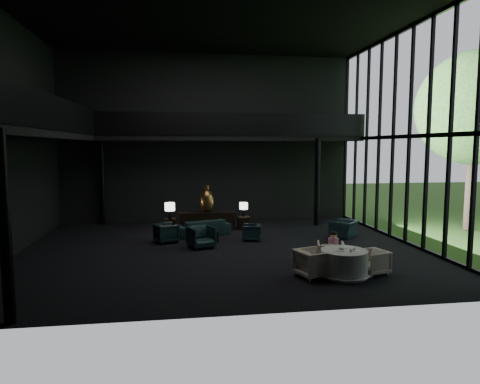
{
  "coord_description": "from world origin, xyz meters",
  "views": [
    {
      "loc": [
        -1.53,
        -14.79,
        3.65
      ],
      "look_at": [
        0.71,
        0.5,
        1.98
      ],
      "focal_mm": 32.0,
      "sensor_mm": 36.0,
      "label": 1
    }
  ],
  "objects": [
    {
      "name": "dining_table",
      "position": [
        3.05,
        -3.65,
        0.33
      ],
      "size": [
        1.47,
        1.47,
        0.75
      ],
      "color": "white",
      "rests_on": "floor"
    },
    {
      "name": "side_table_right",
      "position": [
        1.32,
        3.51,
        0.28
      ],
      "size": [
        0.51,
        0.51,
        0.56
      ],
      "primitive_type": "cube",
      "color": "black",
      "rests_on": "floor"
    },
    {
      "name": "side_table_left",
      "position": [
        -1.88,
        3.68,
        0.26
      ],
      "size": [
        0.48,
        0.48,
        0.52
      ],
      "primitive_type": "cube",
      "color": "black",
      "rests_on": "floor"
    },
    {
      "name": "column_ne",
      "position": [
        4.8,
        4.0,
        2.0
      ],
      "size": [
        0.24,
        0.24,
        4.0
      ],
      "primitive_type": "cylinder",
      "color": "black",
      "rests_on": "floor"
    },
    {
      "name": "lounge_armchair_east",
      "position": [
        1.27,
        1.26,
        0.31
      ],
      "size": [
        0.69,
        0.72,
        0.61
      ],
      "primitive_type": "imported",
      "rotation": [
        0.0,
        0.0,
        -1.83
      ],
      "color": "#16383A",
      "rests_on": "floor"
    },
    {
      "name": "dining_chair_east",
      "position": [
        3.95,
        -3.54,
        0.38
      ],
      "size": [
        0.86,
        0.89,
        0.75
      ],
      "primitive_type": "imported",
      "rotation": [
        0.0,
        0.0,
        -1.29
      ],
      "color": "silver",
      "rests_on": "floor"
    },
    {
      "name": "table_lamp_left",
      "position": [
        -1.88,
        3.5,
        1.03
      ],
      "size": [
        0.43,
        0.43,
        0.71
      ],
      "color": "black",
      "rests_on": "side_table_left"
    },
    {
      "name": "wall_front",
      "position": [
        0.0,
        -6.0,
        4.0
      ],
      "size": [
        14.0,
        0.04,
        8.0
      ],
      "primitive_type": "cube",
      "color": "black",
      "rests_on": "ground"
    },
    {
      "name": "table_lamp_right",
      "position": [
        1.32,
        3.58,
        1.0
      ],
      "size": [
        0.36,
        0.36,
        0.61
      ],
      "color": "black",
      "rests_on": "side_table_right"
    },
    {
      "name": "cream_pot",
      "position": [
        3.15,
        -3.87,
        0.79
      ],
      "size": [
        0.08,
        0.08,
        0.07
      ],
      "primitive_type": "cylinder",
      "rotation": [
        0.0,
        0.0,
        0.43
      ],
      "color": "#99999E",
      "rests_on": "dining_table"
    },
    {
      "name": "plate_a",
      "position": [
        2.9,
        -3.75,
        0.76
      ],
      "size": [
        0.27,
        0.27,
        0.01
      ],
      "primitive_type": "cylinder",
      "rotation": [
        0.0,
        0.0,
        0.15
      ],
      "color": "white",
      "rests_on": "dining_table"
    },
    {
      "name": "column_sw",
      "position": [
        -5.0,
        -5.7,
        2.0
      ],
      "size": [
        0.24,
        0.24,
        4.0
      ],
      "primitive_type": "cylinder",
      "color": "black",
      "rests_on": "floor"
    },
    {
      "name": "child",
      "position": [
        3.09,
        -2.69,
        0.77
      ],
      "size": [
        0.3,
        0.3,
        0.65
      ],
      "rotation": [
        0.0,
        0.0,
        3.14
      ],
      "color": "#EA9DBF",
      "rests_on": "dining_chair_north"
    },
    {
      "name": "console",
      "position": [
        -0.28,
        3.68,
        0.39
      ],
      "size": [
        2.43,
        0.55,
        0.77
      ],
      "primitive_type": "cube",
      "color": "black",
      "rests_on": "floor"
    },
    {
      "name": "wall_back",
      "position": [
        0.0,
        6.0,
        4.0
      ],
      "size": [
        14.0,
        0.04,
        8.0
      ],
      "primitive_type": "cube",
      "color": "black",
      "rests_on": "ground"
    },
    {
      "name": "tree_near",
      "position": [
        11.0,
        2.0,
        5.23
      ],
      "size": [
        4.8,
        4.8,
        7.65
      ],
      "color": "#382D23",
      "rests_on": "garden_ground"
    },
    {
      "name": "curtain_wall",
      "position": [
        6.95,
        0.0,
        4.0
      ],
      "size": [
        0.2,
        12.0,
        8.0
      ],
      "primitive_type": null,
      "color": "black",
      "rests_on": "ground"
    },
    {
      "name": "railing_back",
      "position": [
        1.0,
        4.0,
        4.6
      ],
      "size": [
        12.0,
        0.06,
        1.0
      ],
      "primitive_type": "cube",
      "color": "black",
      "rests_on": "mezzanine_back"
    },
    {
      "name": "bronze_urn",
      "position": [
        -0.28,
        3.73,
        1.27
      ],
      "size": [
        0.63,
        0.63,
        1.18
      ],
      "color": "#AE6F3D",
      "rests_on": "console"
    },
    {
      "name": "ceiling",
      "position": [
        0.0,
        0.0,
        8.0
      ],
      "size": [
        14.0,
        12.0,
        0.02
      ],
      "primitive_type": "cube",
      "color": "black",
      "rests_on": "ground"
    },
    {
      "name": "lounge_armchair_west",
      "position": [
        -1.98,
        1.38,
        0.41
      ],
      "size": [
        0.99,
        1.02,
        0.81
      ],
      "primitive_type": "imported",
      "rotation": [
        0.0,
        0.0,
        1.97
      ],
      "color": "black",
      "rests_on": "floor"
    },
    {
      "name": "coffee_table",
      "position": [
        -0.5,
        1.5,
        0.21
      ],
      "size": [
        0.99,
        0.99,
        0.43
      ],
      "primitive_type": "cube",
      "rotation": [
        0.0,
        0.0,
        -0.03
      ],
      "color": "black",
      "rests_on": "floor"
    },
    {
      "name": "floor",
      "position": [
        0.0,
        0.0,
        0.0
      ],
      "size": [
        14.0,
        12.0,
        0.02
      ],
      "primitive_type": "cube",
      "color": "black",
      "rests_on": "ground"
    },
    {
      "name": "mezzanine_left",
      "position": [
        -6.0,
        0.0,
        4.0
      ],
      "size": [
        2.0,
        12.0,
        0.25
      ],
      "primitive_type": "cube",
      "color": "black",
      "rests_on": "wall_left"
    },
    {
      "name": "plate_b",
      "position": [
        3.22,
        -3.4,
        0.76
      ],
      "size": [
        0.21,
        0.21,
        0.01
      ],
      "primitive_type": "cylinder",
      "rotation": [
        0.0,
        0.0,
        0.01
      ],
      "color": "white",
      "rests_on": "dining_table"
    },
    {
      "name": "mezzanine_back",
      "position": [
        1.0,
        5.0,
        4.0
      ],
      "size": [
        12.0,
        2.0,
        0.25
      ],
      "primitive_type": "cube",
      "color": "black",
      "rests_on": "wall_back"
    },
    {
      "name": "dining_chair_north",
      "position": [
        3.05,
        -2.6,
        0.42
      ],
      "size": [
        1.01,
        0.97,
        0.85
      ],
      "primitive_type": "imported",
      "rotation": [
        0.0,
        0.0,
        2.86
      ],
      "color": "beige",
      "rests_on": "floor"
    },
    {
      "name": "railing_left",
      "position": [
        -5.0,
        0.0,
        4.6
      ],
      "size": [
        0.06,
        12.0,
        1.0
      ],
      "primitive_type": "cube",
      "color": "black",
      "rests_on": "mezzanine_left"
    },
    {
      "name": "column_nw",
      "position": [
        -5.0,
        5.7,
        2.0
      ],
      "size": [
        0.24,
        0.24,
        4.0
      ],
      "primitive_type": "cylinder",
      "color": "black",
      "rests_on": "floor"
    },
    {
      "name": "cereal_bowl",
      "position": [
        2.98,
        -3.6,
        0.79
      ],
      "size": [
        0.17,
        0.17,
        0.09
      ],
      "primitive_type": "ellipsoid",
      "color": "white",
      "rests_on": "dining_table"
    },
    {
      "name": "coffee_cup",
      "position": [
        3.32,
        -3.69,
        0.79
      ],
      "size": [
        0.09,
        0.09,
        0.06
      ],
      "primitive_type": "cylinder",
      "rotation": [
        0.0,
        0.0,
        -0.16
      ],
      "color": "white",
      "rests_on": "saucer"
    },
    {
      "name": "lounge_armchair_south",
      "position": [
        -0.72,
        0.32,
        0.47
      ],
      "size": [
        1.16,
        1.12,
        0.94
      ],
      "primitive_type": "imported",
      "rotation": [
        0.0,
        0.0,
        0.36
      ],
      "color": "#14313D",
      "rests_on": "floor"
    },
    {
      "name": "wall_left",
      "position": [
        -7.0,
        0.0,
        4.0
      ],
      "size": [
        0.04,
        12.0,
        8.0
      ],
      "primitive_type": "cube",
      "color": "black",
      "rests_on": "ground"
    },
    {
      "name": "saucer",
      "position": [
        3.33,
        -3.82,
        0.76
      ],
      "size": [
        0.15,
        0.15,
        0.01
      ],
      "primitive_type": "cylinder",
      "rotation": [
        0.0,
        0.0,
        -0.03
      ],
      "color": "white",
      "rests_on": "dining_table"
    },
    {
      "name": "dining_chair_west",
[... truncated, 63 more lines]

